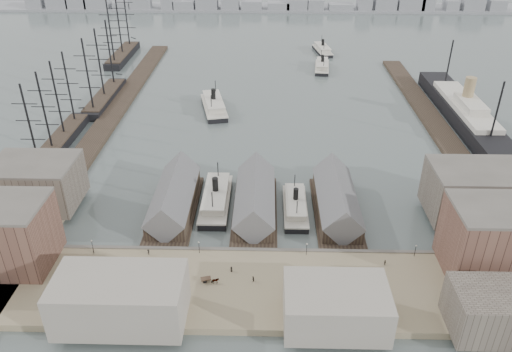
{
  "coord_description": "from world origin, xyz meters",
  "views": [
    {
      "loc": [
        3.64,
        -117.45,
        90.23
      ],
      "look_at": [
        0.0,
        30.0,
        6.0
      ],
      "focal_mm": 35.0,
      "sensor_mm": 36.0,
      "label": 1
    }
  ],
  "objects_px": {
    "horse_cart_center": "(213,280)",
    "horse_cart_right": "(300,290)",
    "tram": "(461,278)",
    "horse_cart_left": "(115,262)",
    "ferry_docked_west": "(216,198)",
    "ocean_steamer": "(464,112)"
  },
  "relations": [
    {
      "from": "ocean_steamer",
      "to": "horse_cart_right",
      "type": "height_order",
      "value": "ocean_steamer"
    },
    {
      "from": "ferry_docked_west",
      "to": "horse_cart_right",
      "type": "height_order",
      "value": "ferry_docked_west"
    },
    {
      "from": "ferry_docked_west",
      "to": "horse_cart_right",
      "type": "bearing_deg",
      "value": -59.78
    },
    {
      "from": "horse_cart_left",
      "to": "horse_cart_center",
      "type": "distance_m",
      "value": 28.18
    },
    {
      "from": "ocean_steamer",
      "to": "horse_cart_right",
      "type": "relative_size",
      "value": 20.93
    },
    {
      "from": "horse_cart_center",
      "to": "tram",
      "type": "bearing_deg",
      "value": -103.51
    },
    {
      "from": "tram",
      "to": "horse_cart_left",
      "type": "distance_m",
      "value": 91.68
    },
    {
      "from": "ocean_steamer",
      "to": "tram",
      "type": "relative_size",
      "value": 10.34
    },
    {
      "from": "ferry_docked_west",
      "to": "horse_cart_center",
      "type": "relative_size",
      "value": 5.97
    },
    {
      "from": "ocean_steamer",
      "to": "horse_cart_center",
      "type": "bearing_deg",
      "value": -132.22
    },
    {
      "from": "ocean_steamer",
      "to": "horse_cart_left",
      "type": "xyz_separation_m",
      "value": [
        -129.37,
        -105.67,
        -1.57
      ]
    },
    {
      "from": "ferry_docked_west",
      "to": "horse_cart_center",
      "type": "bearing_deg",
      "value": -85.76
    },
    {
      "from": "ferry_docked_west",
      "to": "horse_cart_center",
      "type": "height_order",
      "value": "ferry_docked_west"
    },
    {
      "from": "horse_cart_center",
      "to": "horse_cart_right",
      "type": "xyz_separation_m",
      "value": [
        22.32,
        -3.15,
        -0.01
      ]
    },
    {
      "from": "horse_cart_right",
      "to": "ocean_steamer",
      "type": "bearing_deg",
      "value": -48.94
    },
    {
      "from": "ferry_docked_west",
      "to": "horse_cart_right",
      "type": "relative_size",
      "value": 6.2
    },
    {
      "from": "horse_cart_center",
      "to": "horse_cart_right",
      "type": "distance_m",
      "value": 22.54
    },
    {
      "from": "ferry_docked_west",
      "to": "horse_cart_left",
      "type": "height_order",
      "value": "ferry_docked_west"
    },
    {
      "from": "horse_cart_right",
      "to": "horse_cart_center",
      "type": "bearing_deg",
      "value": 67.6
    },
    {
      "from": "ocean_steamer",
      "to": "horse_cart_center",
      "type": "distance_m",
      "value": 151.83
    },
    {
      "from": "ferry_docked_west",
      "to": "horse_cart_center",
      "type": "xyz_separation_m",
      "value": [
        2.98,
        -40.29,
        0.32
      ]
    },
    {
      "from": "tram",
      "to": "horse_cart_left",
      "type": "xyz_separation_m",
      "value": [
        -91.52,
        5.24,
        -0.98
      ]
    }
  ]
}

